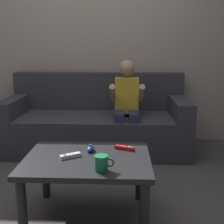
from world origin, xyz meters
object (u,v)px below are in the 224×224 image
game_remote_white_near_edge (70,156)px  coffee_mug (102,163)px  person_seated_on_couch (127,103)px  game_remote_red_far_corner (125,148)px  coffee_table (88,167)px  couch (97,124)px  nunchuk_blue (91,149)px

game_remote_white_near_edge → coffee_mug: coffee_mug is taller
person_seated_on_couch → game_remote_red_far_corner: 1.03m
person_seated_on_couch → coffee_table: person_seated_on_couch is taller
couch → game_remote_red_far_corner: bearing=-75.4°
person_seated_on_couch → game_remote_white_near_edge: size_ratio=7.40×
person_seated_on_couch → nunchuk_blue: bearing=-103.8°
person_seated_on_couch → coffee_mug: size_ratio=8.65×
coffee_table → game_remote_red_far_corner: bearing=31.7°
coffee_table → game_remote_white_near_edge: 0.14m
coffee_table → nunchuk_blue: (0.01, 0.11, 0.09)m
nunchuk_blue → game_remote_red_far_corner: size_ratio=0.68×
person_seated_on_couch → game_remote_white_near_edge: 1.25m
person_seated_on_couch → coffee_mug: (-0.16, -1.38, -0.09)m
coffee_table → game_remote_white_near_edge: game_remote_white_near_edge is taller
person_seated_on_couch → coffee_mug: person_seated_on_couch is taller
coffee_mug → couch: bearing=96.5°
coffee_table → coffee_mug: 0.26m
couch → person_seated_on_couch: 0.48m
couch → game_remote_white_near_edge: (-0.05, -1.37, 0.16)m
couch → game_remote_red_far_corner: size_ratio=14.15×
game_remote_red_far_corner → nunchuk_blue: bearing=-168.7°
person_seated_on_couch → coffee_table: bearing=-103.1°
game_remote_red_far_corner → coffee_mug: 0.38m
game_remote_red_far_corner → coffee_mug: size_ratio=1.21×
game_remote_white_near_edge → game_remote_red_far_corner: 0.40m
person_seated_on_couch → game_remote_white_near_edge: (-0.39, -1.18, -0.12)m
coffee_mug → game_remote_red_far_corner: bearing=69.0°
coffee_mug → nunchuk_blue: bearing=108.2°
person_seated_on_couch → nunchuk_blue: size_ratio=10.47×
coffee_table → nunchuk_blue: 0.14m
coffee_mug → game_remote_white_near_edge: bearing=139.2°
game_remote_white_near_edge → nunchuk_blue: 0.17m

